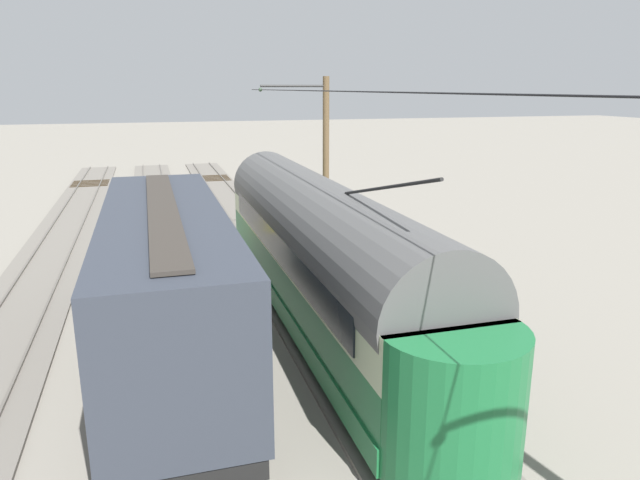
# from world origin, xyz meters

# --- Properties ---
(ground_plane) EXTENTS (220.00, 220.00, 0.00)m
(ground_plane) POSITION_xyz_m (0.00, 0.00, 0.00)
(ground_plane) COLOR gray
(track_streetcar_siding) EXTENTS (2.80, 80.00, 0.18)m
(track_streetcar_siding) POSITION_xyz_m (-4.39, -0.31, 0.05)
(track_streetcar_siding) COLOR #666059
(track_streetcar_siding) RESTS_ON ground
(track_adjacent_siding) EXTENTS (2.80, 80.00, 0.18)m
(track_adjacent_siding) POSITION_xyz_m (0.00, -0.31, 0.05)
(track_adjacent_siding) COLOR #666059
(track_adjacent_siding) RESTS_ON ground
(vintage_streetcar) EXTENTS (2.65, 18.39, 5.23)m
(vintage_streetcar) POSITION_xyz_m (-4.39, -1.84, 2.27)
(vintage_streetcar) COLOR #196033
(vintage_streetcar) RESTS_ON ground
(boxcar_adjacent) EXTENTS (2.96, 12.05, 3.85)m
(boxcar_adjacent) POSITION_xyz_m (0.00, -0.50, 2.16)
(boxcar_adjacent) COLOR #2D333D
(boxcar_adjacent) RESTS_ON ground
(catenary_pole_foreground) EXTENTS (3.04, 0.28, 7.30)m
(catenary_pole_foreground) POSITION_xyz_m (-7.13, -10.31, 3.82)
(catenary_pole_foreground) COLOR brown
(catenary_pole_foreground) RESTS_ON ground
(track_end_bumper) EXTENTS (1.80, 0.60, 0.80)m
(track_end_bumper) POSITION_xyz_m (0.00, -12.89, 0.40)
(track_end_bumper) COLOR #B2A519
(track_end_bumper) RESTS_ON ground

